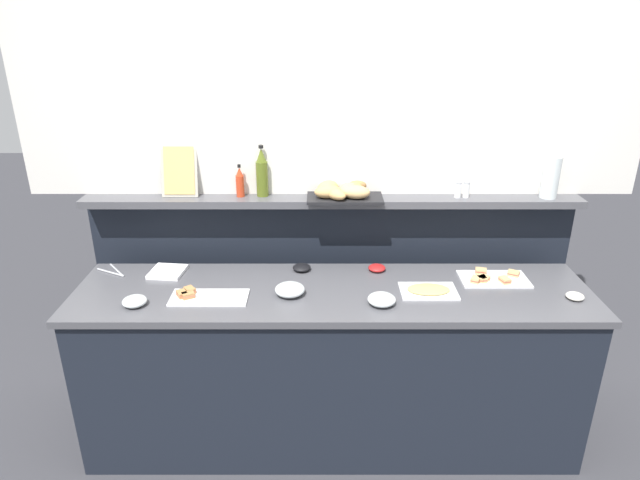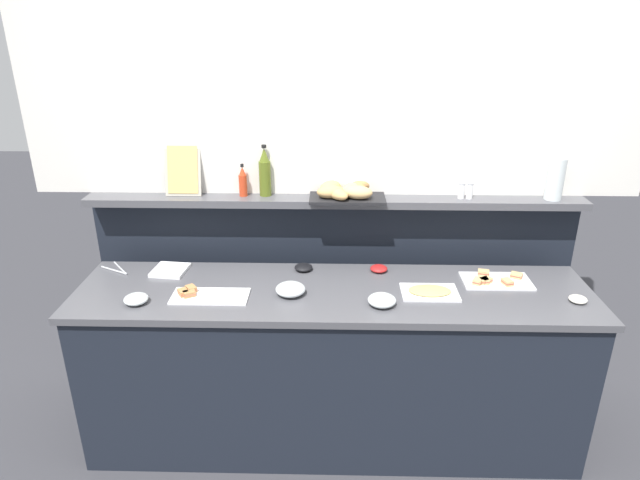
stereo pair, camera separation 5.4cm
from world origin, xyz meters
name	(u,v)px [view 2 (the right image)]	position (x,y,z in m)	size (l,w,h in m)	color
ground_plane	(332,370)	(0.00, 0.60, 0.00)	(12.00, 12.00, 0.00)	#38383D
buffet_counter	(333,367)	(0.00, 0.00, 0.45)	(2.54, 0.61, 0.90)	black
back_ledge_unit	(333,289)	(0.00, 0.48, 0.66)	(2.68, 0.22, 1.25)	black
upper_wall_panel	(336,64)	(0.00, 0.51, 1.92)	(3.28, 0.08, 1.35)	white
sandwich_platter_side	(205,295)	(-0.62, -0.08, 0.91)	(0.37, 0.16, 0.04)	white
sandwich_platter_rear	(495,280)	(0.81, 0.11, 0.91)	(0.34, 0.19, 0.04)	silver
cold_cuts_platter	(430,292)	(0.47, -0.02, 0.91)	(0.27, 0.18, 0.02)	silver
glass_bowl_large	(136,299)	(-0.92, -0.15, 0.92)	(0.11, 0.11, 0.05)	silver
glass_bowl_medium	(290,290)	(-0.21, -0.05, 0.93)	(0.14, 0.14, 0.06)	silver
glass_bowl_small	(382,301)	(0.22, -0.14, 0.93)	(0.13, 0.13, 0.05)	silver
condiment_bowl_red	(304,267)	(-0.16, 0.22, 0.92)	(0.09, 0.09, 0.03)	black
condiment_bowl_dark	(379,269)	(0.24, 0.22, 0.92)	(0.09, 0.09, 0.03)	red
condiment_bowl_teal	(578,299)	(1.15, -0.09, 0.92)	(0.08, 0.08, 0.03)	silver
serving_tongs	(118,269)	(-1.14, 0.20, 0.91)	(0.17, 0.15, 0.01)	#B7BABF
napkin_stack	(170,270)	(-0.86, 0.19, 0.91)	(0.17, 0.17, 0.02)	white
hot_sauce_bottle	(243,182)	(-0.49, 0.42, 1.33)	(0.04, 0.04, 0.18)	red
olive_oil_bottle	(265,173)	(-0.37, 0.44, 1.37)	(0.06, 0.06, 0.28)	#56661E
salt_shaker	(461,191)	(0.67, 0.41, 1.29)	(0.03, 0.03, 0.09)	white
pepper_shaker	(470,191)	(0.72, 0.41, 1.29)	(0.03, 0.03, 0.09)	white
bread_basket	(346,191)	(0.06, 0.40, 1.29)	(0.40, 0.33, 0.08)	black
framed_picture	(183,168)	(-0.81, 0.44, 1.39)	(0.19, 0.09, 0.29)	#B2AD9E
water_carafe	(555,179)	(1.16, 0.41, 1.36)	(0.09, 0.09, 0.22)	silver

